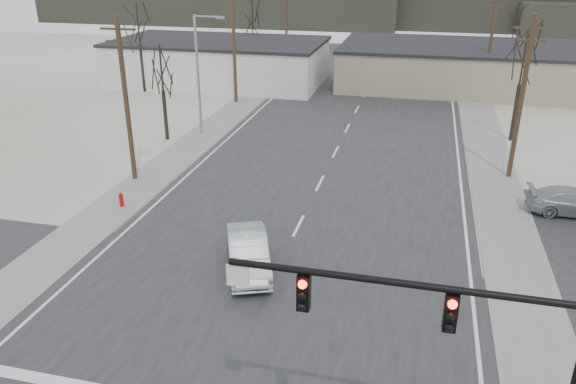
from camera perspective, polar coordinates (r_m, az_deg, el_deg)
name	(u,v)px	position (r m, az deg, el deg)	size (l,w,h in m)	color
ground	(254,315)	(22.85, -3.46, -12.37)	(140.00, 140.00, 0.00)	silver
main_road	(323,178)	(35.72, 3.55, 1.47)	(18.00, 110.00, 0.05)	#242426
cross_road	(254,315)	(22.84, -3.46, -12.33)	(90.00, 10.00, 0.04)	#242426
sidewalk_left	(197,141)	(43.13, -9.25, 5.12)	(3.00, 90.00, 0.06)	gray
sidewalk_right	(491,165)	(40.24, 19.92, 2.64)	(3.00, 90.00, 0.06)	gray
traffic_signal_mast	(494,351)	(14.53, 20.22, -14.93)	(8.95, 0.43, 7.20)	black
fire_hydrant	(121,200)	(32.81, -16.58, -0.75)	(0.24, 0.24, 0.87)	#A50C0C
building_left_far	(219,61)	(62.59, -6.98, 13.04)	(22.30, 12.30, 4.50)	silver
building_right_far	(468,66)	(62.81, 17.82, 12.06)	(26.30, 14.30, 4.30)	tan
upole_left_b	(126,98)	(35.22, -16.15, 9.17)	(2.20, 0.30, 10.00)	#43321F
upole_left_c	(234,46)	(53.17, -5.50, 14.53)	(2.20, 0.30, 10.00)	#43321F
upole_left_d	(286,21)	(72.20, -0.16, 16.95)	(2.20, 0.30, 10.00)	#43321F
upole_right_a	(522,96)	(37.02, 22.66, 8.96)	(2.20, 0.30, 10.00)	#43321F
upole_right_b	(491,42)	(58.51, 19.89, 14.10)	(2.20, 0.30, 10.00)	#43321F
streetlight_main	(200,69)	(43.73, -8.92, 12.26)	(2.40, 0.25, 9.00)	gray
tree_left_near	(161,71)	(42.81, -12.74, 11.93)	(3.30, 3.30, 7.35)	black
tree_right_mid	(523,62)	(44.80, 22.78, 12.12)	(3.74, 3.74, 8.33)	black
tree_left_far	(253,17)	(67.00, -3.63, 17.32)	(3.96, 3.96, 8.82)	black
tree_right_far	(515,25)	(70.70, 22.03, 15.49)	(3.52, 3.52, 7.84)	black
tree_left_mid	(138,28)	(59.03, -14.96, 15.79)	(3.96, 3.96, 8.82)	black
hill_left	(219,4)	(117.37, -6.99, 18.44)	(70.00, 18.00, 7.00)	#333026
hill_center	(484,2)	(114.37, 19.29, 17.76)	(80.00, 18.00, 9.00)	#333026
sedan_crossing	(248,253)	(25.33, -4.06, -6.16)	(1.73, 4.96, 1.64)	#A7AEB2
car_far_a	(399,63)	(70.62, 11.21, 12.77)	(2.18, 5.36, 1.56)	black
car_far_b	(380,45)	(83.86, 9.35, 14.49)	(1.69, 4.19, 1.43)	black
car_parked_silver	(574,202)	(34.23, 27.09, -0.90)	(1.99, 4.89, 1.42)	gray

